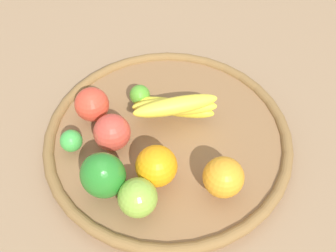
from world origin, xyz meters
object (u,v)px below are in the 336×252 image
Objects in this scene: lime_0 at (140,95)px; bell_pepper at (103,175)px; orange_1 at (223,177)px; apple_1 at (92,104)px; apple_2 at (112,132)px; apple_0 at (138,198)px; orange_0 at (158,166)px; lime_1 at (71,141)px; banana_bunch at (175,107)px.

bell_pepper is at bearing -92.67° from lime_0.
orange_1 reaches higher than apple_1.
bell_pepper is 1.29× the size of apple_2.
bell_pepper reaches higher than apple_0.
lime_0 is 0.23m from apple_0.
bell_pepper is 0.07m from apple_0.
orange_0 is at bearing -179.77° from orange_1.
apple_0 is (0.08, -0.12, -0.00)m from apple_2.
bell_pepper is at bearing -168.22° from orange_1.
orange_0 is at bearing -36.87° from apple_1.
lime_0 is 0.18m from orange_0.
orange_1 is at bearing 0.23° from orange_0.
lime_0 is 0.16m from lime_1.
lime_0 is 0.57× the size of orange_0.
apple_2 is (-0.01, 0.10, -0.01)m from bell_pepper.
apple_0 is at bearing -32.86° from lime_1.
apple_2 is at bearing -45.79° from apple_1.
lime_0 is 1.00× the size of lime_1.
bell_pepper is 0.09m from orange_0.
orange_0 is 1.08× the size of apple_1.
apple_0 is (0.06, -0.02, -0.01)m from bell_pepper.
orange_0 is (0.08, 0.04, -0.01)m from bell_pepper.
apple_0 is 0.22m from apple_1.
apple_0 is (-0.13, -0.06, -0.00)m from orange_1.
orange_0 is at bearing -66.53° from lime_0.
apple_2 reaches higher than lime_0.
apple_1 reaches higher than apple_0.
apple_0 is at bearing -57.20° from apple_2.
apple_1 is (0.01, 0.08, 0.01)m from lime_1.
apple_1 is at bearing 79.83° from lime_1.
apple_2 is 1.66× the size of lime_1.
apple_2 is (-0.10, 0.06, -0.00)m from orange_0.
apple_2 is 0.08m from apple_1.
apple_2 is (-0.10, -0.08, 0.00)m from banana_bunch.
bell_pepper is 1.22× the size of orange_0.
lime_1 is (-0.15, 0.09, -0.01)m from apple_0.
apple_1 is (-0.07, 0.15, -0.01)m from bell_pepper.
bell_pepper is 0.11m from lime_1.
lime_0 is at bearing 78.15° from apple_2.
apple_1 is at bearing -170.49° from banana_bunch.
orange_0 is at bearing 72.63° from apple_0.
banana_bunch is 2.57× the size of apple_0.
orange_0 is 0.06m from apple_0.
lime_0 and lime_1 have the same top height.
orange_0 is 1.06× the size of apple_2.
apple_0 is 1.59× the size of lime_1.
banana_bunch is at bearing 9.51° from apple_1.
lime_0 is at bearing 33.34° from apple_1.
lime_0 is 0.11m from apple_2.
banana_bunch is 2.40× the size of orange_1.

